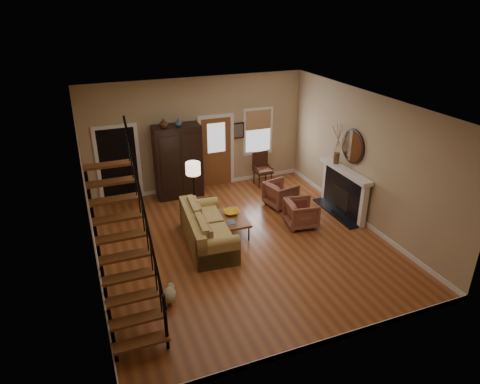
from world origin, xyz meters
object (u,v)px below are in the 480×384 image
object	(u,v)px
armoire	(178,161)
coffee_table	(232,225)
side_chair	(263,169)
armchair_left	(301,213)
armchair_right	(281,194)
sofa	(208,229)
floor_lamp	(194,192)

from	to	relation	value
armoire	coffee_table	size ratio (longest dim) A/B	1.87
coffee_table	side_chair	xyz separation A→B (m)	(1.90, 2.38, 0.30)
armchair_left	armchair_right	bearing A→B (deg)	7.57
sofa	floor_lamp	bearing A→B (deg)	92.64
armchair_right	side_chair	xyz separation A→B (m)	(0.12, 1.48, 0.16)
sofa	coffee_table	bearing A→B (deg)	27.02
armchair_left	side_chair	xyz separation A→B (m)	(0.14, 2.69, 0.17)
sofa	coffee_table	world-z (taller)	sofa
side_chair	coffee_table	bearing A→B (deg)	-128.55
sofa	coffee_table	size ratio (longest dim) A/B	1.94
coffee_table	armchair_left	distance (m)	1.79
sofa	armchair_right	world-z (taller)	sofa
sofa	floor_lamp	world-z (taller)	floor_lamp
armchair_left	coffee_table	bearing A→B (deg)	88.69
coffee_table	armchair_right	world-z (taller)	armchair_right
sofa	armchair_right	bearing A→B (deg)	30.22
armoire	sofa	distance (m)	2.95
sofa	armchair_right	xyz separation A→B (m)	(2.48, 1.19, -0.06)
armchair_left	side_chair	size ratio (longest dim) A/B	0.74
armchair_left	armoire	bearing A→B (deg)	48.33
coffee_table	floor_lamp	distance (m)	1.29
armchair_left	floor_lamp	size ratio (longest dim) A/B	0.47
floor_lamp	coffee_table	bearing A→B (deg)	-55.15
coffee_table	side_chair	size ratio (longest dim) A/B	1.10
coffee_table	armchair_right	xyz separation A→B (m)	(1.78, 0.90, 0.13)
coffee_table	floor_lamp	world-z (taller)	floor_lamp
coffee_table	armchair_left	world-z (taller)	armchair_left
floor_lamp	sofa	bearing A→B (deg)	-91.91
armoire	side_chair	xyz separation A→B (m)	(2.55, -0.20, -0.54)
armoire	sofa	size ratio (longest dim) A/B	0.96
armoire	armchair_right	size ratio (longest dim) A/B	2.74
armoire	armchair_right	xyz separation A→B (m)	(2.43, -1.68, -0.70)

